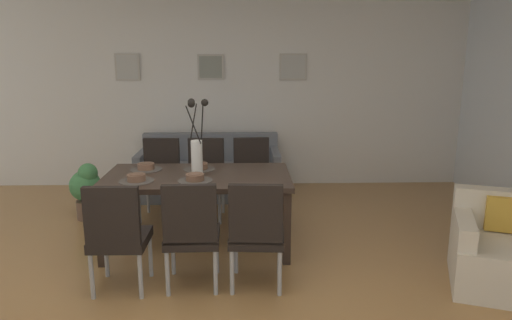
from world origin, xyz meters
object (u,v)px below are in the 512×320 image
object	(u,v)px
dining_table	(198,182)
framed_picture_left	(127,67)
framed_picture_center	(211,67)
bowl_far_left	(195,177)
dining_chair_far_left	(191,230)
dining_chair_mid_left	(256,230)
bowl_near_right	(146,166)
framed_picture_right	(293,67)
dining_chair_near_left	(117,232)
bowl_far_right	(199,166)
dining_chair_far_right	(205,174)
centerpiece_vase	(197,146)
dining_chair_mid_right	(252,174)
bowl_near_left	(136,177)
potted_plant	(86,188)
sofa	(210,174)
dining_chair_near_right	(160,174)
armchair	(504,253)

from	to	relation	value
dining_table	framed_picture_left	distance (m)	2.75
framed_picture_center	bowl_far_left	bearing A→B (deg)	-90.00
dining_chair_far_left	dining_chair_mid_left	world-z (taller)	same
bowl_near_right	bowl_far_left	xyz separation A→B (m)	(0.54, -0.44, 0.00)
bowl_near_right	framed_picture_right	size ratio (longest dim) A/B	0.44
dining_chair_near_left	framed_picture_right	world-z (taller)	framed_picture_right
dining_chair_near_left	framed_picture_right	bearing A→B (deg)	61.72
bowl_near_right	bowl_far_right	size ratio (longest dim) A/B	1.00
framed_picture_left	dining_chair_far_right	bearing A→B (deg)	-49.73
centerpiece_vase	framed_picture_right	xyz separation A→B (m)	(1.16, 2.27, 0.68)
dining_table	framed_picture_center	xyz separation A→B (m)	(0.00, 2.27, 1.04)
framed_picture_right	dining_chair_mid_right	bearing A→B (deg)	-114.13
dining_chair_far_left	dining_chair_mid_left	bearing A→B (deg)	-1.18
bowl_near_left	potted_plant	size ratio (longest dim) A/B	0.25
bowl_near_left	framed_picture_left	bearing A→B (deg)	103.93
bowl_near_left	bowl_far_right	xyz separation A→B (m)	(0.54, 0.44, 0.00)
centerpiece_vase	sofa	xyz separation A→B (m)	(-0.01, 1.79, -0.74)
centerpiece_vase	bowl_far_right	xyz separation A→B (m)	(-0.00, 0.22, -0.24)
bowl_far_right	framed_picture_center	xyz separation A→B (m)	(0.00, 2.05, 0.92)
dining_chair_near_right	sofa	distance (m)	1.04
sofa	framed_picture_center	size ratio (longest dim) A/B	5.12
dining_chair_near_left	dining_chair_near_right	size ratio (longest dim) A/B	1.00
dining_chair_near_right	potted_plant	bearing A→B (deg)	-175.29
armchair	framed_picture_right	xyz separation A→B (m)	(-1.45, 3.15, 1.42)
dining_chair_near_left	bowl_far_left	distance (m)	0.92
bowl_near_right	framed_picture_left	world-z (taller)	framed_picture_left
dining_chair_near_left	dining_chair_near_right	distance (m)	1.82
dining_chair_far_right	framed_picture_right	distance (m)	2.15
dining_chair_near_right	dining_chair_far_left	size ratio (longest dim) A/B	1.00
centerpiece_vase	dining_chair_mid_right	bearing A→B (deg)	58.94
bowl_near_right	framed_picture_center	xyz separation A→B (m)	(0.54, 2.05, 0.92)
dining_chair_far_left	sofa	bearing A→B (deg)	90.79
bowl_near_left	bowl_far_left	size ratio (longest dim) A/B	1.00
dining_chair_near_left	bowl_near_left	distance (m)	0.74
dining_table	dining_chair_mid_right	xyz separation A→B (m)	(0.55, 0.91, -0.15)
dining_chair_far_right	potted_plant	bearing A→B (deg)	-177.54
dining_chair_mid_left	potted_plant	bearing A→B (deg)	138.17
dining_chair_mid_right	framed_picture_center	bearing A→B (deg)	112.09
dining_table	dining_chair_near_right	size ratio (longest dim) A/B	1.96
dining_table	dining_chair_far_left	world-z (taller)	dining_chair_far_left
dining_table	bowl_far_right	world-z (taller)	bowl_far_right
dining_chair_mid_left	bowl_far_left	distance (m)	0.90
bowl_far_left	framed_picture_center	xyz separation A→B (m)	(0.00, 2.49, 0.92)
dining_chair_near_right	centerpiece_vase	world-z (taller)	centerpiece_vase
dining_chair_far_left	bowl_near_left	xyz separation A→B (m)	(-0.57, 0.65, 0.27)
dining_chair_mid_left	sofa	xyz separation A→B (m)	(-0.56, 2.67, -0.23)
centerpiece_vase	dining_chair_near_right	bearing A→B (deg)	120.10
dining_chair_near_left	bowl_far_right	xyz separation A→B (m)	(0.55, 1.13, 0.27)
sofa	armchair	size ratio (longest dim) A/B	1.83
bowl_near_right	potted_plant	distance (m)	1.11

